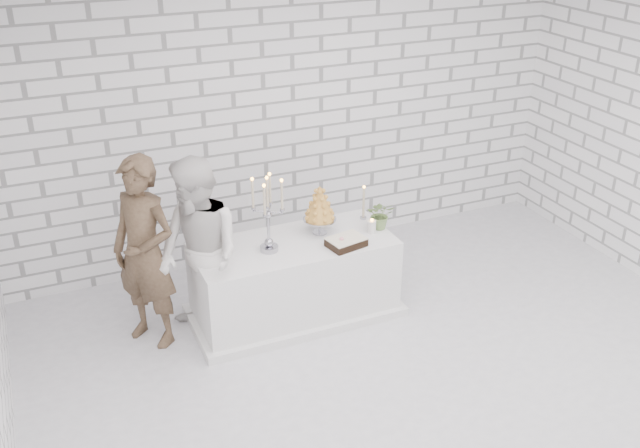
{
  "coord_description": "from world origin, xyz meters",
  "views": [
    {
      "loc": [
        -2.56,
        -4.07,
        3.75
      ],
      "look_at": [
        -0.38,
        0.94,
        1.05
      ],
      "focal_mm": 40.47,
      "sensor_mm": 36.0,
      "label": 1
    }
  ],
  "objects": [
    {
      "name": "ground",
      "position": [
        0.0,
        0.0,
        0.0
      ],
      "size": [
        6.0,
        5.0,
        0.01
      ],
      "primitive_type": "cube",
      "color": "silver",
      "rests_on": "ground"
    },
    {
      "name": "ceiling",
      "position": [
        0.0,
        0.0,
        3.0
      ],
      "size": [
        6.0,
        5.0,
        0.01
      ],
      "primitive_type": "cube",
      "color": "white",
      "rests_on": "ground"
    },
    {
      "name": "wall_back",
      "position": [
        0.0,
        2.5,
        1.5
      ],
      "size": [
        6.0,
        0.01,
        3.0
      ],
      "primitive_type": "cube",
      "color": "white",
      "rests_on": "ground"
    },
    {
      "name": "cake_table",
      "position": [
        -0.51,
        1.24,
        0.38
      ],
      "size": [
        1.8,
        0.8,
        0.75
      ],
      "primitive_type": "cube",
      "color": "white",
      "rests_on": "ground"
    },
    {
      "name": "groom",
      "position": [
        -1.79,
        1.38,
        0.86
      ],
      "size": [
        0.71,
        0.74,
        1.71
      ],
      "primitive_type": "imported",
      "rotation": [
        0.0,
        0.0,
        -0.89
      ],
      "color": "#433122",
      "rests_on": "ground"
    },
    {
      "name": "bride",
      "position": [
        -1.38,
        1.19,
        0.84
      ],
      "size": [
        0.86,
        0.98,
        1.69
      ],
      "primitive_type": "imported",
      "rotation": [
        0.0,
        0.0,
        -1.26
      ],
      "color": "silver",
      "rests_on": "ground"
    },
    {
      "name": "candelabra",
      "position": [
        -0.76,
        1.19,
        1.1
      ],
      "size": [
        0.35,
        0.35,
        0.7
      ],
      "primitive_type": null,
      "rotation": [
        0.0,
        0.0,
        0.25
      ],
      "color": "#9C9BA5",
      "rests_on": "cake_table"
    },
    {
      "name": "croquembouche",
      "position": [
        -0.22,
        1.33,
        0.99
      ],
      "size": [
        0.3,
        0.3,
        0.47
      ],
      "primitive_type": null,
      "rotation": [
        0.0,
        0.0,
        -0.0
      ],
      "color": "#B47828",
      "rests_on": "cake_table"
    },
    {
      "name": "chocolate_cake",
      "position": [
        -0.1,
        1.0,
        0.79
      ],
      "size": [
        0.36,
        0.29,
        0.08
      ],
      "primitive_type": "cube",
      "rotation": [
        0.0,
        0.0,
        0.2
      ],
      "color": "black",
      "rests_on": "cake_table"
    },
    {
      "name": "pillar_candle",
      "position": [
        0.22,
        1.15,
        0.81
      ],
      "size": [
        0.09,
        0.09,
        0.12
      ],
      "primitive_type": "cylinder",
      "rotation": [
        0.0,
        0.0,
        -0.21
      ],
      "color": "white",
      "rests_on": "cake_table"
    },
    {
      "name": "extra_taper",
      "position": [
        0.28,
        1.44,
        0.91
      ],
      "size": [
        0.07,
        0.07,
        0.32
      ],
      "primitive_type": "cylinder",
      "rotation": [
        0.0,
        0.0,
        0.1
      ],
      "color": "#C1B293",
      "rests_on": "cake_table"
    },
    {
      "name": "flowers",
      "position": [
        0.34,
        1.2,
        0.89
      ],
      "size": [
        0.32,
        0.3,
        0.28
      ],
      "primitive_type": "imported",
      "rotation": [
        0.0,
        0.0,
        -0.44
      ],
      "color": "#5B7A42",
      "rests_on": "cake_table"
    }
  ]
}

